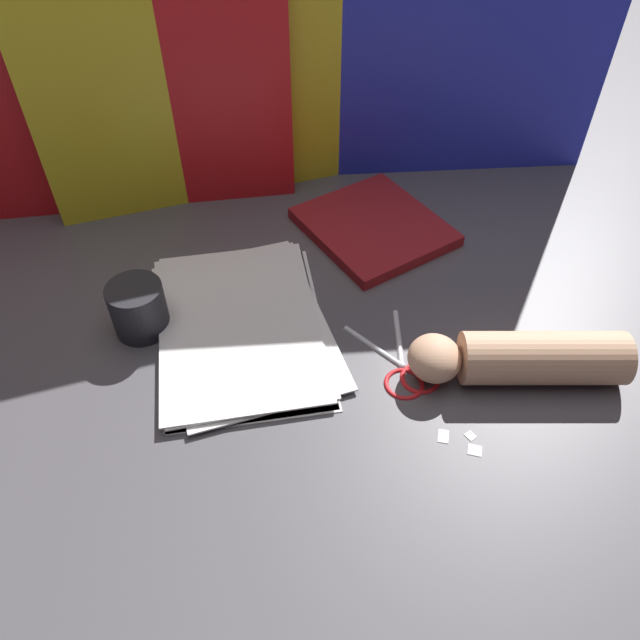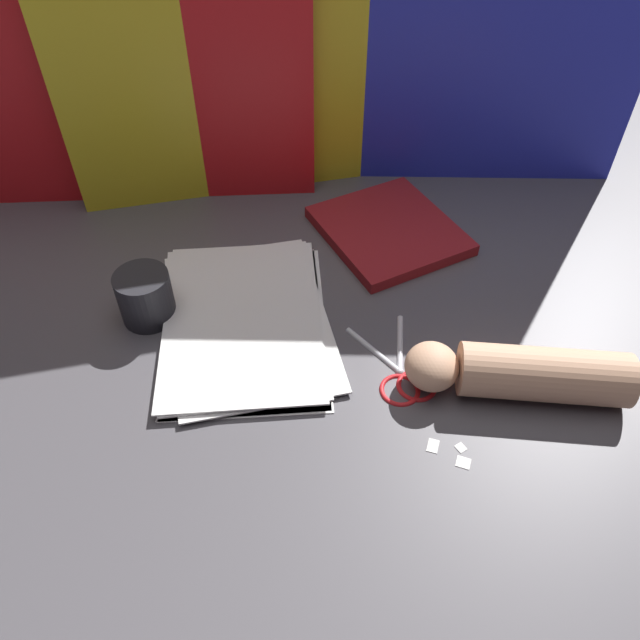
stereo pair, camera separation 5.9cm
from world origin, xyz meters
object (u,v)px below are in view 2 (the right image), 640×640
object	(u,v)px
paper_stack	(245,321)
mug	(145,297)
book_closed	(389,230)
hand_forearm	(520,373)
scissors	(402,374)

from	to	relation	value
paper_stack	mug	bearing A→B (deg)	165.78
book_closed	hand_forearm	xyz separation A→B (m)	(0.11, -0.37, 0.03)
scissors	hand_forearm	xyz separation A→B (m)	(0.15, -0.04, 0.03)
scissors	mug	size ratio (longest dim) A/B	2.12
paper_stack	book_closed	size ratio (longest dim) A/B	1.24
paper_stack	book_closed	xyz separation A→B (m)	(0.27, 0.19, 0.00)
paper_stack	book_closed	bearing A→B (deg)	35.64
hand_forearm	book_closed	bearing A→B (deg)	105.87
paper_stack	hand_forearm	xyz separation A→B (m)	(0.37, -0.18, 0.03)
book_closed	scissors	xyz separation A→B (m)	(-0.05, -0.33, -0.01)
scissors	hand_forearm	distance (m)	0.16
paper_stack	hand_forearm	distance (m)	0.41
paper_stack	hand_forearm	size ratio (longest dim) A/B	1.19
paper_stack	scissors	bearing A→B (deg)	-31.30
book_closed	mug	xyz separation A→B (m)	(-0.42, -0.15, 0.03)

